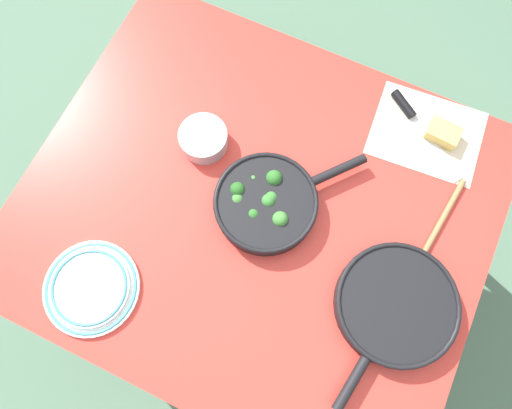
{
  "coord_description": "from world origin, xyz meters",
  "views": [
    {
      "loc": [
        0.14,
        -0.29,
        1.82
      ],
      "look_at": [
        0.0,
        0.0,
        0.74
      ],
      "focal_mm": 32.0,
      "sensor_mm": 36.0,
      "label": 1
    }
  ],
  "objects_px": {
    "grater_knife": "(416,122)",
    "prep_bowl_steel": "(204,139)",
    "cheese_block": "(443,134)",
    "skillet_eggs": "(395,305)",
    "wooden_spoon": "(424,254)",
    "dinner_plate_stack": "(91,288)",
    "skillet_broccoli": "(267,203)"
  },
  "relations": [
    {
      "from": "grater_knife",
      "to": "skillet_eggs",
      "type": "bearing_deg",
      "value": -42.38
    },
    {
      "from": "skillet_eggs",
      "to": "wooden_spoon",
      "type": "relative_size",
      "value": 1.14
    },
    {
      "from": "skillet_broccoli",
      "to": "grater_knife",
      "type": "relative_size",
      "value": 1.38
    },
    {
      "from": "grater_knife",
      "to": "prep_bowl_steel",
      "type": "relative_size",
      "value": 2.01
    },
    {
      "from": "skillet_eggs",
      "to": "dinner_plate_stack",
      "type": "height_order",
      "value": "skillet_eggs"
    },
    {
      "from": "skillet_eggs",
      "to": "wooden_spoon",
      "type": "distance_m",
      "value": 0.15
    },
    {
      "from": "wooden_spoon",
      "to": "grater_knife",
      "type": "height_order",
      "value": "grater_knife"
    },
    {
      "from": "grater_knife",
      "to": "cheese_block",
      "type": "bearing_deg",
      "value": 28.07
    },
    {
      "from": "wooden_spoon",
      "to": "skillet_eggs",
      "type": "bearing_deg",
      "value": -1.64
    },
    {
      "from": "skillet_eggs",
      "to": "wooden_spoon",
      "type": "height_order",
      "value": "skillet_eggs"
    },
    {
      "from": "wooden_spoon",
      "to": "cheese_block",
      "type": "distance_m",
      "value": 0.32
    },
    {
      "from": "wooden_spoon",
      "to": "prep_bowl_steel",
      "type": "relative_size",
      "value": 2.87
    },
    {
      "from": "skillet_broccoli",
      "to": "cheese_block",
      "type": "xyz_separation_m",
      "value": [
        0.34,
        0.37,
        -0.01
      ]
    },
    {
      "from": "prep_bowl_steel",
      "to": "skillet_broccoli",
      "type": "bearing_deg",
      "value": -21.81
    },
    {
      "from": "cheese_block",
      "to": "prep_bowl_steel",
      "type": "bearing_deg",
      "value": -153.22
    },
    {
      "from": "wooden_spoon",
      "to": "prep_bowl_steel",
      "type": "xyz_separation_m",
      "value": [
        -0.62,
        0.04,
        0.02
      ]
    },
    {
      "from": "skillet_broccoli",
      "to": "cheese_block",
      "type": "distance_m",
      "value": 0.5
    },
    {
      "from": "skillet_eggs",
      "to": "grater_knife",
      "type": "height_order",
      "value": "skillet_eggs"
    },
    {
      "from": "cheese_block",
      "to": "skillet_eggs",
      "type": "bearing_deg",
      "value": -85.4
    },
    {
      "from": "dinner_plate_stack",
      "to": "prep_bowl_steel",
      "type": "relative_size",
      "value": 1.83
    },
    {
      "from": "skillet_eggs",
      "to": "cheese_block",
      "type": "height_order",
      "value": "skillet_eggs"
    },
    {
      "from": "grater_knife",
      "to": "prep_bowl_steel",
      "type": "bearing_deg",
      "value": -114.56
    },
    {
      "from": "cheese_block",
      "to": "wooden_spoon",
      "type": "bearing_deg",
      "value": -78.99
    },
    {
      "from": "skillet_broccoli",
      "to": "dinner_plate_stack",
      "type": "relative_size",
      "value": 1.52
    },
    {
      "from": "skillet_broccoli",
      "to": "grater_knife",
      "type": "bearing_deg",
      "value": 4.68
    },
    {
      "from": "grater_knife",
      "to": "prep_bowl_steel",
      "type": "height_order",
      "value": "prep_bowl_steel"
    },
    {
      "from": "wooden_spoon",
      "to": "skillet_broccoli",
      "type": "bearing_deg",
      "value": -75.13
    },
    {
      "from": "cheese_block",
      "to": "dinner_plate_stack",
      "type": "relative_size",
      "value": 0.37
    },
    {
      "from": "skillet_broccoli",
      "to": "wooden_spoon",
      "type": "height_order",
      "value": "skillet_broccoli"
    },
    {
      "from": "grater_knife",
      "to": "cheese_block",
      "type": "relative_size",
      "value": 2.98
    },
    {
      "from": "skillet_broccoli",
      "to": "prep_bowl_steel",
      "type": "xyz_separation_m",
      "value": [
        -0.22,
        0.09,
        -0.01
      ]
    },
    {
      "from": "wooden_spoon",
      "to": "prep_bowl_steel",
      "type": "height_order",
      "value": "prep_bowl_steel"
    }
  ]
}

